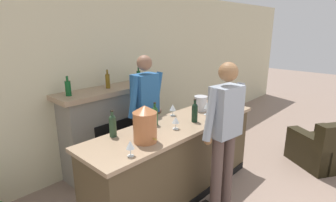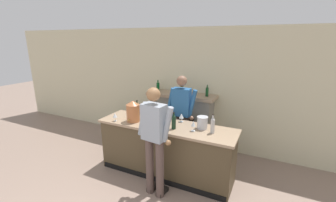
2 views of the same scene
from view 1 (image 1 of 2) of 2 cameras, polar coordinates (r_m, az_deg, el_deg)
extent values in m
cube|color=beige|center=(4.35, -10.92, 5.09)|extent=(12.00, 0.07, 2.75)
cube|color=#4E3F2A|center=(3.49, 1.89, -12.98)|extent=(2.48, 0.65, 0.95)
cube|color=tan|center=(3.29, 1.96, -5.33)|extent=(2.55, 0.72, 0.04)
cube|color=black|center=(3.55, 6.10, -20.72)|extent=(2.43, 0.01, 0.10)
cube|color=gray|center=(4.15, -12.53, -6.47)|extent=(1.42, 0.44, 1.23)
cube|color=black|center=(4.04, -10.49, -9.48)|extent=(0.78, 0.02, 0.79)
cube|color=tan|center=(3.94, -12.91, 2.24)|extent=(1.58, 0.52, 0.07)
cylinder|color=#0E4D1F|center=(3.62, -20.92, 2.58)|extent=(0.07, 0.07, 0.19)
cylinder|color=#0E4D1F|center=(3.60, -21.12, 4.59)|extent=(0.03, 0.03, 0.06)
cylinder|color=brown|center=(3.91, -12.99, 4.20)|extent=(0.06, 0.06, 0.20)
cylinder|color=brown|center=(3.89, -13.11, 6.17)|extent=(0.03, 0.03, 0.07)
cylinder|color=#14421C|center=(4.27, -6.42, 5.30)|extent=(0.06, 0.06, 0.19)
cylinder|color=#14421C|center=(4.24, -6.47, 6.95)|extent=(0.03, 0.03, 0.06)
cube|color=black|center=(4.99, 30.30, -9.62)|extent=(1.06, 1.06, 0.40)
cube|color=black|center=(5.16, 32.68, -8.34)|extent=(0.58, 0.75, 0.54)
cube|color=black|center=(4.78, 27.95, -9.46)|extent=(0.58, 0.75, 0.54)
cylinder|color=brown|center=(3.32, 12.78, -14.73)|extent=(0.13, 0.13, 0.99)
cube|color=black|center=(3.60, 11.38, -20.65)|extent=(0.13, 0.25, 0.07)
cylinder|color=brown|center=(3.18, 10.48, -16.02)|extent=(0.13, 0.13, 0.99)
cube|color=#909AA7|center=(2.93, 12.48, -2.20)|extent=(0.38, 0.26, 0.57)
cylinder|color=#909AA7|center=(3.12, 14.81, -1.21)|extent=(0.20, 0.08, 0.57)
sphere|color=#936742|center=(3.23, 14.16, -6.24)|extent=(0.09, 0.09, 0.09)
cylinder|color=#909AA7|center=(2.77, 9.21, -2.99)|extent=(0.20, 0.08, 0.57)
sphere|color=#936742|center=(2.89, 8.66, -8.54)|extent=(0.09, 0.09, 0.09)
sphere|color=#936742|center=(2.83, 13.00, 6.18)|extent=(0.21, 0.21, 0.21)
cylinder|color=#4A3A33|center=(3.85, -5.79, -9.98)|extent=(0.13, 0.13, 0.98)
cube|color=black|center=(4.02, -4.88, -16.15)|extent=(0.11, 0.25, 0.07)
cylinder|color=#4A3A33|center=(3.97, -3.72, -9.05)|extent=(0.13, 0.13, 0.98)
cube|color=black|center=(4.14, -2.87, -15.07)|extent=(0.11, 0.25, 0.07)
cube|color=#285D99|center=(3.65, -5.01, 1.55)|extent=(0.37, 0.24, 0.56)
cylinder|color=#285D99|center=(3.48, -7.42, 0.79)|extent=(0.20, 0.08, 0.57)
sphere|color=#8C624B|center=(3.56, -7.04, -3.94)|extent=(0.09, 0.09, 0.09)
cylinder|color=#285D99|center=(3.80, -2.36, 2.16)|extent=(0.20, 0.08, 0.57)
sphere|color=#8C624B|center=(3.87, -2.09, -2.21)|extent=(0.09, 0.09, 0.09)
sphere|color=#8C624B|center=(3.57, -5.17, 8.27)|extent=(0.21, 0.21, 0.21)
cylinder|color=#B1673B|center=(2.73, -5.02, -5.70)|extent=(0.25, 0.25, 0.32)
cone|color=#B1673B|center=(2.67, -5.12, -1.73)|extent=(0.25, 0.25, 0.07)
cylinder|color=#B29333|center=(2.67, -2.89, -8.30)|extent=(0.02, 0.04, 0.02)
cylinder|color=silver|center=(3.80, 7.12, -0.61)|extent=(0.18, 0.18, 0.20)
cylinder|color=silver|center=(3.77, 7.18, 0.94)|extent=(0.19, 0.19, 0.01)
cylinder|color=#264029|center=(2.93, -11.92, -5.67)|extent=(0.08, 0.08, 0.21)
sphere|color=#264029|center=(2.90, -12.04, -3.75)|extent=(0.08, 0.08, 0.08)
cylinder|color=#264029|center=(2.89, -12.08, -2.99)|extent=(0.03, 0.03, 0.08)
cylinder|color=black|center=(2.87, -12.13, -2.12)|extent=(0.04, 0.04, 0.01)
cylinder|color=#B2B0AE|center=(3.90, 10.31, -0.13)|extent=(0.07, 0.07, 0.22)
sphere|color=#B2B0AE|center=(3.87, 10.39, 1.46)|extent=(0.07, 0.07, 0.07)
cylinder|color=#B2B0AE|center=(3.86, 10.42, 2.08)|extent=(0.03, 0.03, 0.09)
cylinder|color=black|center=(3.85, 10.45, 2.80)|extent=(0.03, 0.03, 0.01)
cylinder|color=#1E4D25|center=(3.21, -2.87, -3.54)|extent=(0.07, 0.07, 0.20)
sphere|color=#1E4D25|center=(3.18, -2.89, -1.86)|extent=(0.07, 0.07, 0.07)
cylinder|color=#1E4D25|center=(3.17, -2.90, -1.20)|extent=(0.03, 0.03, 0.08)
cylinder|color=black|center=(3.16, -2.91, -0.43)|extent=(0.03, 0.03, 0.01)
cylinder|color=black|center=(3.33, 5.82, -2.84)|extent=(0.08, 0.08, 0.20)
sphere|color=black|center=(3.30, 5.87, -1.15)|extent=(0.07, 0.07, 0.07)
cylinder|color=black|center=(3.29, 5.89, -0.49)|extent=(0.03, 0.03, 0.08)
cylinder|color=black|center=(3.28, 5.91, 0.28)|extent=(0.03, 0.03, 0.01)
cylinder|color=silver|center=(3.11, 1.66, -6.04)|extent=(0.07, 0.07, 0.01)
cylinder|color=silver|center=(3.10, 1.67, -5.40)|extent=(0.01, 0.01, 0.07)
cone|color=silver|center=(3.08, 1.68, -4.12)|extent=(0.08, 0.08, 0.08)
cylinder|color=silver|center=(2.52, -8.13, -11.71)|extent=(0.06, 0.06, 0.01)
cylinder|color=silver|center=(2.50, -8.17, -10.94)|extent=(0.01, 0.01, 0.07)
cone|color=silver|center=(2.47, -8.24, -9.38)|extent=(0.08, 0.08, 0.08)
cylinder|color=silver|center=(3.58, 1.03, -3.14)|extent=(0.07, 0.07, 0.01)
cylinder|color=silver|center=(3.56, 1.03, -2.58)|extent=(0.01, 0.01, 0.07)
cone|color=silver|center=(3.54, 1.04, -1.39)|extent=(0.09, 0.09, 0.09)
cylinder|color=silver|center=(3.65, 8.39, -2.92)|extent=(0.07, 0.07, 0.01)
cylinder|color=silver|center=(3.63, 8.41, -2.26)|extent=(0.01, 0.01, 0.08)
cone|color=silver|center=(3.61, 8.47, -0.93)|extent=(0.08, 0.08, 0.09)
camera|label=2|loc=(4.25, 64.21, 11.65)|focal=24.00mm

